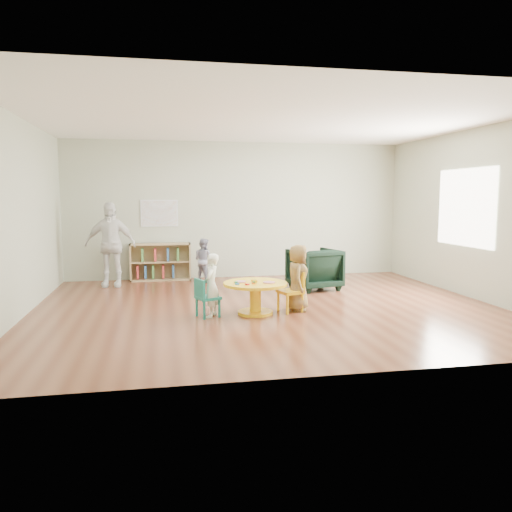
{
  "coord_description": "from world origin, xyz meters",
  "views": [
    {
      "loc": [
        -1.58,
        -7.33,
        1.68
      ],
      "look_at": [
        -0.24,
        -0.3,
        0.83
      ],
      "focal_mm": 35.0,
      "sensor_mm": 36.0,
      "label": 1
    }
  ],
  "objects_px": {
    "armchair": "(314,269)",
    "child_left": "(211,285)",
    "activity_table": "(255,292)",
    "child_right": "(298,278)",
    "kid_chair_right": "(293,290)",
    "bookshelf": "(160,262)",
    "kid_chair_left": "(205,297)",
    "adult_caretaker": "(110,244)",
    "toddler": "(204,260)"
  },
  "relations": [
    {
      "from": "activity_table",
      "to": "child_right",
      "type": "bearing_deg",
      "value": 6.92
    },
    {
      "from": "child_left",
      "to": "kid_chair_left",
      "type": "bearing_deg",
      "value": -68.12
    },
    {
      "from": "kid_chair_right",
      "to": "child_right",
      "type": "xyz_separation_m",
      "value": [
        0.08,
        0.03,
        0.17
      ]
    },
    {
      "from": "activity_table",
      "to": "kid_chair_right",
      "type": "distance_m",
      "value": 0.57
    },
    {
      "from": "kid_chair_right",
      "to": "child_left",
      "type": "xyz_separation_m",
      "value": [
        -1.21,
        -0.12,
        0.13
      ]
    },
    {
      "from": "bookshelf",
      "to": "child_left",
      "type": "xyz_separation_m",
      "value": [
        0.71,
        -3.33,
        0.08
      ]
    },
    {
      "from": "activity_table",
      "to": "kid_chair_right",
      "type": "height_order",
      "value": "kid_chair_right"
    },
    {
      "from": "activity_table",
      "to": "child_left",
      "type": "xyz_separation_m",
      "value": [
        -0.64,
        -0.07,
        0.13
      ]
    },
    {
      "from": "child_left",
      "to": "child_right",
      "type": "relative_size",
      "value": 0.91
    },
    {
      "from": "activity_table",
      "to": "kid_chair_right",
      "type": "xyz_separation_m",
      "value": [
        0.57,
        0.05,
        0.0
      ]
    },
    {
      "from": "child_left",
      "to": "child_right",
      "type": "xyz_separation_m",
      "value": [
        1.29,
        0.15,
        0.04
      ]
    },
    {
      "from": "child_left",
      "to": "adult_caretaker",
      "type": "xyz_separation_m",
      "value": [
        -1.61,
        2.78,
        0.34
      ]
    },
    {
      "from": "kid_chair_left",
      "to": "kid_chair_right",
      "type": "relative_size",
      "value": 0.92
    },
    {
      "from": "kid_chair_right",
      "to": "adult_caretaker",
      "type": "bearing_deg",
      "value": 29.46
    },
    {
      "from": "kid_chair_left",
      "to": "armchair",
      "type": "relative_size",
      "value": 0.67
    },
    {
      "from": "armchair",
      "to": "adult_caretaker",
      "type": "bearing_deg",
      "value": -28.18
    },
    {
      "from": "child_left",
      "to": "toddler",
      "type": "xyz_separation_m",
      "value": [
        0.14,
        2.94,
        -0.01
      ]
    },
    {
      "from": "toddler",
      "to": "adult_caretaker",
      "type": "height_order",
      "value": "adult_caretaker"
    },
    {
      "from": "bookshelf",
      "to": "toddler",
      "type": "distance_m",
      "value": 0.94
    },
    {
      "from": "adult_caretaker",
      "to": "child_right",
      "type": "bearing_deg",
      "value": -36.45
    },
    {
      "from": "armchair",
      "to": "child_left",
      "type": "relative_size",
      "value": 0.92
    },
    {
      "from": "kid_chair_right",
      "to": "bookshelf",
      "type": "height_order",
      "value": "bookshelf"
    },
    {
      "from": "armchair",
      "to": "child_left",
      "type": "xyz_separation_m",
      "value": [
        -2.05,
        -1.76,
        0.07
      ]
    },
    {
      "from": "activity_table",
      "to": "toddler",
      "type": "distance_m",
      "value": 2.91
    },
    {
      "from": "child_right",
      "to": "toddler",
      "type": "distance_m",
      "value": 3.02
    },
    {
      "from": "armchair",
      "to": "child_right",
      "type": "distance_m",
      "value": 1.79
    },
    {
      "from": "kid_chair_left",
      "to": "armchair",
      "type": "height_order",
      "value": "armchair"
    },
    {
      "from": "activity_table",
      "to": "child_right",
      "type": "xyz_separation_m",
      "value": [
        0.66,
        0.08,
        0.17
      ]
    },
    {
      "from": "activity_table",
      "to": "adult_caretaker",
      "type": "xyz_separation_m",
      "value": [
        -2.25,
        2.71,
        0.47
      ]
    },
    {
      "from": "bookshelf",
      "to": "child_right",
      "type": "relative_size",
      "value": 1.22
    },
    {
      "from": "armchair",
      "to": "toddler",
      "type": "relative_size",
      "value": 0.95
    },
    {
      "from": "kid_chair_right",
      "to": "armchair",
      "type": "bearing_deg",
      "value": -44.59
    },
    {
      "from": "child_right",
      "to": "adult_caretaker",
      "type": "bearing_deg",
      "value": 63.61
    },
    {
      "from": "child_right",
      "to": "toddler",
      "type": "height_order",
      "value": "child_right"
    },
    {
      "from": "activity_table",
      "to": "adult_caretaker",
      "type": "relative_size",
      "value": 0.58
    },
    {
      "from": "activity_table",
      "to": "kid_chair_left",
      "type": "xyz_separation_m",
      "value": [
        -0.73,
        -0.07,
        -0.02
      ]
    },
    {
      "from": "bookshelf",
      "to": "kid_chair_right",
      "type": "bearing_deg",
      "value": -59.08
    },
    {
      "from": "toddler",
      "to": "child_left",
      "type": "bearing_deg",
      "value": 132.11
    },
    {
      "from": "kid_chair_right",
      "to": "bookshelf",
      "type": "distance_m",
      "value": 3.74
    },
    {
      "from": "armchair",
      "to": "child_left",
      "type": "bearing_deg",
      "value": 27.92
    },
    {
      "from": "activity_table",
      "to": "toddler",
      "type": "bearing_deg",
      "value": 99.81
    },
    {
      "from": "kid_chair_left",
      "to": "adult_caretaker",
      "type": "xyz_separation_m",
      "value": [
        -1.53,
        2.78,
        0.5
      ]
    },
    {
      "from": "armchair",
      "to": "child_right",
      "type": "xyz_separation_m",
      "value": [
        -0.76,
        -1.61,
        0.12
      ]
    },
    {
      "from": "kid_chair_left",
      "to": "armchair",
      "type": "distance_m",
      "value": 2.78
    },
    {
      "from": "bookshelf",
      "to": "toddler",
      "type": "height_order",
      "value": "toddler"
    },
    {
      "from": "activity_table",
      "to": "armchair",
      "type": "bearing_deg",
      "value": 50.08
    },
    {
      "from": "bookshelf",
      "to": "child_right",
      "type": "height_order",
      "value": "child_right"
    },
    {
      "from": "adult_caretaker",
      "to": "toddler",
      "type": "bearing_deg",
      "value": 10.84
    },
    {
      "from": "armchair",
      "to": "activity_table",
      "type": "bearing_deg",
      "value": 37.37
    },
    {
      "from": "kid_chair_left",
      "to": "activity_table",
      "type": "bearing_deg",
      "value": 73.94
    }
  ]
}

